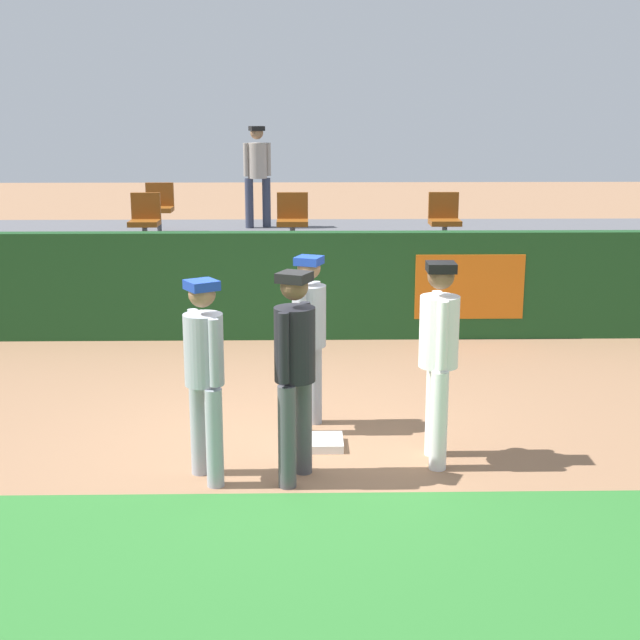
# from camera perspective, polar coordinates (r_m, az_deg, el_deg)

# --- Properties ---
(ground_plane) EXTENTS (60.00, 60.00, 0.00)m
(ground_plane) POSITION_cam_1_polar(r_m,az_deg,el_deg) (8.37, -1.92, -8.50)
(ground_plane) COLOR #936B4C
(grass_foreground_strip) EXTENTS (18.00, 2.80, 0.01)m
(grass_foreground_strip) POSITION_cam_1_polar(r_m,az_deg,el_deg) (6.27, -2.22, -16.54)
(grass_foreground_strip) COLOR #2D722D
(grass_foreground_strip) RESTS_ON ground_plane
(first_base) EXTENTS (0.40, 0.40, 0.08)m
(first_base) POSITION_cam_1_polar(r_m,az_deg,el_deg) (8.46, 0.13, -7.95)
(first_base) COLOR white
(first_base) RESTS_ON ground_plane
(player_fielder_home) EXTENTS (0.36, 0.57, 1.84)m
(player_fielder_home) POSITION_cam_1_polar(r_m,az_deg,el_deg) (7.87, 7.71, -1.87)
(player_fielder_home) COLOR white
(player_fielder_home) RESTS_ON ground_plane
(player_runner_visitor) EXTENTS (0.43, 0.46, 1.75)m
(player_runner_visitor) POSITION_cam_1_polar(r_m,az_deg,el_deg) (8.63, -0.71, -0.69)
(player_runner_visitor) COLOR #9EA3AD
(player_runner_visitor) RESTS_ON ground_plane
(player_coach_visitor) EXTENTS (0.46, 0.46, 1.77)m
(player_coach_visitor) POSITION_cam_1_polar(r_m,az_deg,el_deg) (7.48, -7.51, -3.02)
(player_coach_visitor) COLOR #9EA3AD
(player_coach_visitor) RESTS_ON ground_plane
(player_umpire) EXTENTS (0.46, 0.48, 1.83)m
(player_umpire) POSITION_cam_1_polar(r_m,az_deg,el_deg) (7.41, -1.64, -2.75)
(player_umpire) COLOR #4C4C51
(player_umpire) RESTS_ON ground_plane
(field_wall) EXTENTS (18.00, 0.26, 1.49)m
(field_wall) POSITION_cam_1_polar(r_m,az_deg,el_deg) (12.15, -1.62, 2.23)
(field_wall) COLOR #19471E
(field_wall) RESTS_ON ground_plane
(bleacher_platform) EXTENTS (18.00, 4.80, 1.04)m
(bleacher_platform) POSITION_cam_1_polar(r_m,az_deg,el_deg) (14.72, -1.58, 3.37)
(bleacher_platform) COLOR #59595E
(bleacher_platform) RESTS_ON ground_plane
(seat_back_left) EXTENTS (0.48, 0.44, 0.84)m
(seat_back_left) POSITION_cam_1_polar(r_m,az_deg,el_deg) (15.44, -10.39, 7.36)
(seat_back_left) COLOR #4C4C51
(seat_back_left) RESTS_ON bleacher_platform
(seat_front_left) EXTENTS (0.44, 0.44, 0.84)m
(seat_front_left) POSITION_cam_1_polar(r_m,az_deg,el_deg) (13.66, -11.28, 6.52)
(seat_front_left) COLOR #4C4C51
(seat_front_left) RESTS_ON bleacher_platform
(seat_front_center) EXTENTS (0.47, 0.44, 0.84)m
(seat_front_center) POSITION_cam_1_polar(r_m,az_deg,el_deg) (13.45, -1.80, 6.67)
(seat_front_center) COLOR #4C4C51
(seat_front_center) RESTS_ON bleacher_platform
(seat_front_right) EXTENTS (0.46, 0.44, 0.84)m
(seat_front_right) POSITION_cam_1_polar(r_m,az_deg,el_deg) (13.62, 8.06, 6.63)
(seat_front_right) COLOR #4C4C51
(seat_front_right) RESTS_ON bleacher_platform
(spectator_hooded) EXTENTS (0.48, 0.43, 1.78)m
(spectator_hooded) POSITION_cam_1_polar(r_m,az_deg,el_deg) (15.79, -4.08, 9.72)
(spectator_hooded) COLOR #33384C
(spectator_hooded) RESTS_ON bleacher_platform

